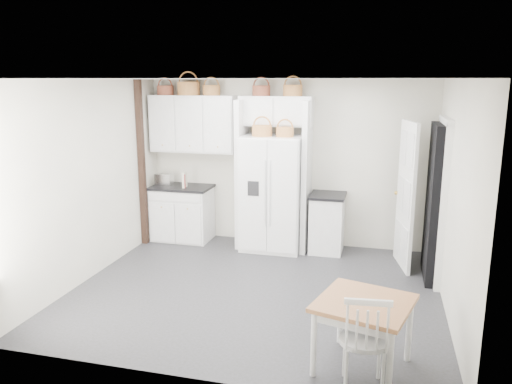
# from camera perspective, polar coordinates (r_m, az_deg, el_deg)

# --- Properties ---
(floor) EXTENTS (4.50, 4.50, 0.00)m
(floor) POSITION_cam_1_polar(r_m,az_deg,el_deg) (6.42, -0.01, -11.09)
(floor) COLOR #272727
(floor) RESTS_ON ground
(ceiling) EXTENTS (4.50, 4.50, 0.00)m
(ceiling) POSITION_cam_1_polar(r_m,az_deg,el_deg) (5.87, -0.01, 12.81)
(ceiling) COLOR white
(ceiling) RESTS_ON wall_back
(wall_back) EXTENTS (4.50, 0.00, 4.50)m
(wall_back) POSITION_cam_1_polar(r_m,az_deg,el_deg) (7.93, 3.59, 3.32)
(wall_back) COLOR silver
(wall_back) RESTS_ON floor
(wall_left) EXTENTS (0.00, 4.00, 4.00)m
(wall_left) POSITION_cam_1_polar(r_m,az_deg,el_deg) (6.91, -18.40, 1.30)
(wall_left) COLOR silver
(wall_left) RESTS_ON floor
(wall_right) EXTENTS (0.00, 4.00, 4.00)m
(wall_right) POSITION_cam_1_polar(r_m,az_deg,el_deg) (5.88, 21.73, -0.87)
(wall_right) COLOR silver
(wall_right) RESTS_ON floor
(refrigerator) EXTENTS (0.91, 0.74, 1.77)m
(refrigerator) POSITION_cam_1_polar(r_m,az_deg,el_deg) (7.69, 1.94, -0.11)
(refrigerator) COLOR white
(refrigerator) RESTS_ON floor
(base_cab_left) EXTENTS (0.93, 0.59, 0.86)m
(base_cab_left) POSITION_cam_1_polar(r_m,az_deg,el_deg) (8.31, -8.39, -2.49)
(base_cab_left) COLOR silver
(base_cab_left) RESTS_ON floor
(base_cab_right) EXTENTS (0.49, 0.59, 0.86)m
(base_cab_right) POSITION_cam_1_polar(r_m,az_deg,el_deg) (7.73, 8.11, -3.64)
(base_cab_right) COLOR silver
(base_cab_right) RESTS_ON floor
(dining_table) EXTENTS (0.97, 0.97, 0.66)m
(dining_table) POSITION_cam_1_polar(r_m,az_deg,el_deg) (4.80, 12.11, -15.67)
(dining_table) COLOR brown
(dining_table) RESTS_ON floor
(windsor_chair) EXTENTS (0.47, 0.43, 0.88)m
(windsor_chair) POSITION_cam_1_polar(r_m,az_deg,el_deg) (4.49, 12.27, -16.26)
(windsor_chair) COLOR silver
(windsor_chair) RESTS_ON floor
(counter_left) EXTENTS (0.97, 0.63, 0.04)m
(counter_left) POSITION_cam_1_polar(r_m,az_deg,el_deg) (8.21, -8.50, 0.55)
(counter_left) COLOR black
(counter_left) RESTS_ON base_cab_left
(counter_right) EXTENTS (0.53, 0.62, 0.04)m
(counter_right) POSITION_cam_1_polar(r_m,az_deg,el_deg) (7.62, 8.22, -0.40)
(counter_right) COLOR black
(counter_right) RESTS_ON base_cab_right
(toaster) EXTENTS (0.28, 0.17, 0.19)m
(toaster) POSITION_cam_1_polar(r_m,az_deg,el_deg) (8.30, -10.47, 1.41)
(toaster) COLOR silver
(toaster) RESTS_ON counter_left
(cookbook_red) EXTENTS (0.05, 0.15, 0.22)m
(cookbook_red) POSITION_cam_1_polar(r_m,az_deg,el_deg) (8.08, -8.15, 1.30)
(cookbook_red) COLOR #AE1B1D
(cookbook_red) RESTS_ON counter_left
(cookbook_cream) EXTENTS (0.05, 0.17, 0.25)m
(cookbook_cream) POSITION_cam_1_polar(r_m,az_deg,el_deg) (8.07, -8.16, 1.39)
(cookbook_cream) COLOR beige
(cookbook_cream) RESTS_ON counter_left
(basket_upper_a) EXTENTS (0.27, 0.27, 0.15)m
(basket_upper_a) POSITION_cam_1_polar(r_m,az_deg,el_deg) (8.26, -10.33, 11.37)
(basket_upper_a) COLOR brown
(basket_upper_a) RESTS_ON upper_cabinet
(basket_upper_b) EXTENTS (0.36, 0.36, 0.21)m
(basket_upper_b) POSITION_cam_1_polar(r_m,az_deg,el_deg) (8.11, -7.72, 11.64)
(basket_upper_b) COLOR brown
(basket_upper_b) RESTS_ON upper_cabinet
(basket_upper_c) EXTENTS (0.27, 0.27, 0.16)m
(basket_upper_c) POSITION_cam_1_polar(r_m,az_deg,el_deg) (7.97, -5.11, 11.50)
(basket_upper_c) COLOR brown
(basket_upper_c) RESTS_ON upper_cabinet
(basket_bridge_a) EXTENTS (0.28, 0.28, 0.16)m
(basket_bridge_a) POSITION_cam_1_polar(r_m,az_deg,el_deg) (7.74, 0.61, 11.51)
(basket_bridge_a) COLOR brown
(basket_bridge_a) RESTS_ON bridge_cabinet
(basket_bridge_b) EXTENTS (0.29, 0.29, 0.17)m
(basket_bridge_b) POSITION_cam_1_polar(r_m,az_deg,el_deg) (7.64, 4.22, 11.50)
(basket_bridge_b) COLOR brown
(basket_bridge_b) RESTS_ON bridge_cabinet
(basket_fridge_a) EXTENTS (0.30, 0.30, 0.16)m
(basket_fridge_a) POSITION_cam_1_polar(r_m,az_deg,el_deg) (7.47, 0.69, 7.02)
(basket_fridge_a) COLOR brown
(basket_fridge_a) RESTS_ON refrigerator
(basket_fridge_b) EXTENTS (0.26, 0.26, 0.14)m
(basket_fridge_b) POSITION_cam_1_polar(r_m,az_deg,el_deg) (7.40, 3.32, 6.87)
(basket_fridge_b) COLOR brown
(basket_fridge_b) RESTS_ON refrigerator
(upper_cabinet) EXTENTS (1.40, 0.34, 0.90)m
(upper_cabinet) POSITION_cam_1_polar(r_m,az_deg,el_deg) (8.11, -7.15, 7.73)
(upper_cabinet) COLOR silver
(upper_cabinet) RESTS_ON wall_back
(bridge_cabinet) EXTENTS (1.12, 0.34, 0.45)m
(bridge_cabinet) POSITION_cam_1_polar(r_m,az_deg,el_deg) (7.70, 2.32, 9.24)
(bridge_cabinet) COLOR silver
(bridge_cabinet) RESTS_ON wall_back
(fridge_panel_left) EXTENTS (0.08, 0.60, 2.30)m
(fridge_panel_left) POSITION_cam_1_polar(r_m,az_deg,el_deg) (7.82, -1.60, 2.09)
(fridge_panel_left) COLOR silver
(fridge_panel_left) RESTS_ON floor
(fridge_panel_right) EXTENTS (0.08, 0.60, 2.30)m
(fridge_panel_right) POSITION_cam_1_polar(r_m,az_deg,el_deg) (7.61, 5.81, 1.73)
(fridge_panel_right) COLOR silver
(fridge_panel_right) RESTS_ON floor
(trim_post) EXTENTS (0.09, 0.09, 2.60)m
(trim_post) POSITION_cam_1_polar(r_m,az_deg,el_deg) (8.04, -12.94, 3.15)
(trim_post) COLOR black
(trim_post) RESTS_ON floor
(doorway_void) EXTENTS (0.18, 0.85, 2.05)m
(doorway_void) POSITION_cam_1_polar(r_m,az_deg,el_deg) (6.90, 19.82, -1.16)
(doorway_void) COLOR black
(doorway_void) RESTS_ON floor
(door_slab) EXTENTS (0.21, 0.79, 2.05)m
(door_slab) POSITION_cam_1_polar(r_m,az_deg,el_deg) (7.20, 16.74, -0.39)
(door_slab) COLOR white
(door_slab) RESTS_ON floor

